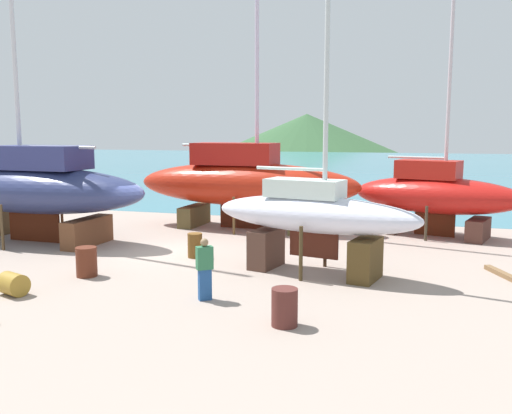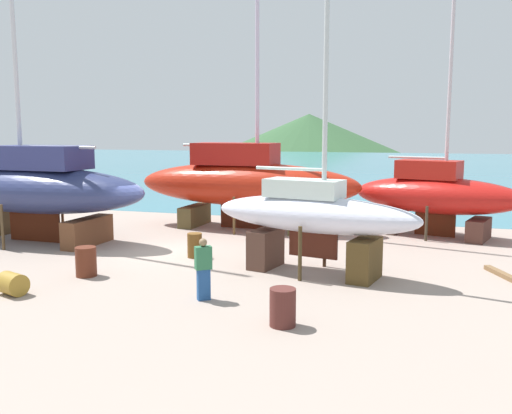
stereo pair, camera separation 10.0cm
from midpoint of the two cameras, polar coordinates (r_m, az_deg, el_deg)
The scene contains 12 objects.
ground_plane at distance 19.66m, azimuth -12.92°, elevation -5.68°, with size 44.12×44.12×0.00m, color #A08F83.
sea_water at distance 73.73m, azimuth 9.42°, elevation 4.27°, with size 145.09×90.79×0.01m, color teal.
headland_hill at distance 172.89m, azimuth 5.51°, elevation 6.37°, with size 92.57×92.57×19.55m, color #335934.
sailboat_far_slipway at distance 17.53m, azimuth 6.07°, elevation -0.94°, with size 7.10×3.22×11.47m.
sailboat_mid_port at distance 24.29m, azimuth -21.98°, elevation 1.87°, with size 10.35×3.67×18.43m.
sailboat_large_starboard at distance 25.00m, azimuth 18.24°, elevation 1.23°, with size 7.61×4.30×11.78m.
sailboat_small_center at distance 25.55m, azimuth -0.99°, elevation 2.62°, with size 10.80×3.34×18.33m.
worker at distance 14.94m, azimuth -5.30°, elevation -6.34°, with size 0.49×0.46×1.70m.
barrel_tipped_left at distance 16.88m, azimuth -23.81°, elevation -7.31°, with size 0.63×0.63×0.76m, color olive.
barrel_by_slipway at distance 13.08m, azimuth 3.01°, elevation -10.36°, with size 0.62×0.62×0.90m, color #532621.
barrel_tipped_right at distance 18.15m, azimuth -17.09°, elevation -5.44°, with size 0.65×0.65×0.94m, color #5A2516.
barrel_rust_mid at distance 20.01m, azimuth -6.24°, elevation -3.98°, with size 0.53×0.53×0.89m, color brown.
Camera 2 is at (9.64, -18.46, 4.55)m, focal length 38.52 mm.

